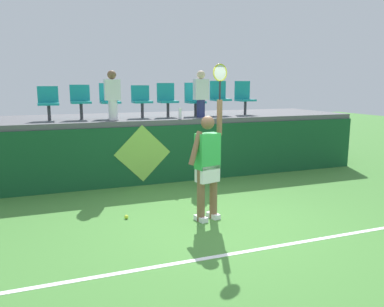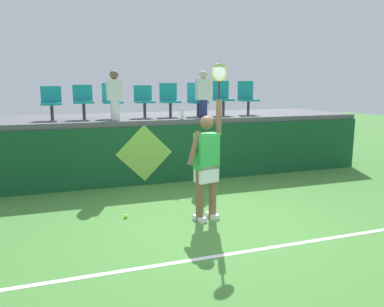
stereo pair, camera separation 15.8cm
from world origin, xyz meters
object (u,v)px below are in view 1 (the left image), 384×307
water_bottle (180,113)px  stadium_chair_5 (194,98)px  spectator_1 (201,93)px  stadium_chair_0 (48,101)px  tennis_ball (126,217)px  stadium_chair_2 (110,99)px  stadium_chair_4 (167,98)px  stadium_chair_1 (81,100)px  stadium_chair_3 (141,99)px  tennis_player (208,162)px  stadium_chair_7 (244,96)px  spectator_0 (112,94)px  stadium_chair_6 (219,96)px

water_bottle → stadium_chair_5: size_ratio=0.30×
spectator_1 → stadium_chair_0: bearing=172.9°
tennis_ball → stadium_chair_2: 3.48m
stadium_chair_5 → spectator_1: spectator_1 is taller
tennis_ball → stadium_chair_4: size_ratio=0.08×
stadium_chair_1 → stadium_chair_3: size_ratio=1.02×
tennis_player → stadium_chair_2: 3.71m
water_bottle → stadium_chair_4: (-0.11, 0.67, 0.32)m
tennis_player → tennis_ball: 1.66m
stadium_chair_0 → stadium_chair_3: (2.09, 0.00, 0.01)m
tennis_ball → stadium_chair_1: bearing=98.3°
stadium_chair_7 → stadium_chair_2: bearing=-179.9°
stadium_chair_7 → tennis_player: bearing=-125.8°
spectator_0 → stadium_chair_2: bearing=90.0°
tennis_player → stadium_chair_6: size_ratio=2.90×
stadium_chair_1 → stadium_chair_4: stadium_chair_4 is taller
stadium_chair_0 → stadium_chair_2: size_ratio=0.92×
water_bottle → stadium_chair_3: size_ratio=0.33×
stadium_chair_2 → stadium_chair_0: bearing=-179.8°
stadium_chair_4 → stadium_chair_6: (1.42, 0.00, 0.04)m
stadium_chair_0 → stadium_chair_7: bearing=0.1°
stadium_chair_0 → stadium_chair_5: bearing=0.2°
tennis_player → water_bottle: bearing=80.5°
tennis_player → spectator_1: same height
water_bottle → tennis_player: bearing=-99.5°
stadium_chair_5 → stadium_chair_6: (0.69, -0.00, 0.04)m
stadium_chair_7 → stadium_chair_4: bearing=-179.9°
water_bottle → stadium_chair_1: size_ratio=0.32×
stadium_chair_1 → stadium_chair_3: bearing=0.0°
stadium_chair_3 → stadium_chair_4: bearing=0.6°
stadium_chair_6 → tennis_player: bearing=-117.2°
stadium_chair_3 → stadium_chair_7: stadium_chair_7 is taller
stadium_chair_7 → spectator_1: spectator_1 is taller
tennis_player → stadium_chair_1: bearing=116.3°
stadium_chair_0 → stadium_chair_5: stadium_chair_5 is taller
tennis_ball → stadium_chair_1: size_ratio=0.08×
tennis_player → stadium_chair_5: 3.72m
stadium_chair_1 → stadium_chair_0: bearing=-180.0°
stadium_chair_2 → stadium_chair_3: (0.75, -0.01, -0.02)m
tennis_ball → tennis_player: bearing=-21.6°
tennis_ball → stadium_chair_0: bearing=110.9°
stadium_chair_1 → stadium_chair_2: (0.66, 0.01, 0.01)m
stadium_chair_6 → spectator_1: bearing=-147.5°
spectator_1 → stadium_chair_7: bearing=17.5°
tennis_player → stadium_chair_2: tennis_player is taller
stadium_chair_3 → stadium_chair_0: bearing=-180.0°
stadium_chair_7 → spectator_0: size_ratio=0.80×
tennis_player → spectator_1: (1.07, 3.00, 1.05)m
stadium_chair_4 → stadium_chair_7: size_ratio=0.94×
stadium_chair_2 → stadium_chair_6: 2.81m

